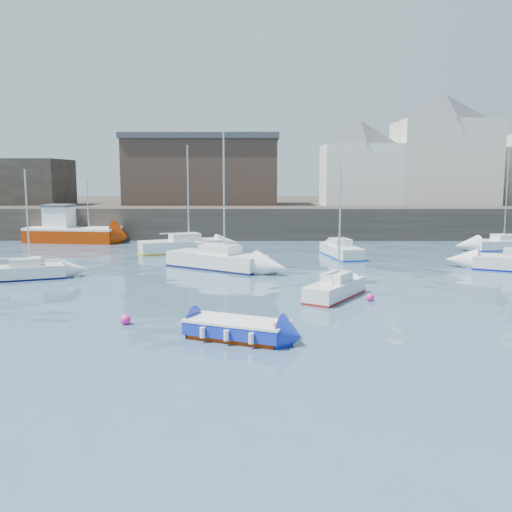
{
  "coord_description": "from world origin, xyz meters",
  "views": [
    {
      "loc": [
        0.2,
        -20.36,
        6.11
      ],
      "look_at": [
        0.0,
        12.0,
        1.5
      ],
      "focal_mm": 40.0,
      "sensor_mm": 36.0,
      "label": 1
    }
  ],
  "objects_px": {
    "sailboat_f": "(341,250)",
    "buoy_near": "(126,324)",
    "buoy_mid": "(370,301)",
    "sailboat_g": "(510,244)",
    "buoy_far": "(225,262)",
    "sailboat_h": "(181,246)",
    "blue_dinghy": "(237,328)",
    "sailboat_a": "(22,272)",
    "sailboat_c": "(335,289)",
    "sailboat_b": "(217,260)",
    "fishing_boat": "(70,230)"
  },
  "relations": [
    {
      "from": "sailboat_c",
      "to": "buoy_mid",
      "type": "xyz_separation_m",
      "value": [
        1.63,
        -0.71,
        -0.46
      ]
    },
    {
      "from": "blue_dinghy",
      "to": "sailboat_a",
      "type": "xyz_separation_m",
      "value": [
        -13.18,
        12.29,
        0.04
      ]
    },
    {
      "from": "buoy_mid",
      "to": "sailboat_b",
      "type": "bearing_deg",
      "value": 130.48
    },
    {
      "from": "sailboat_h",
      "to": "blue_dinghy",
      "type": "bearing_deg",
      "value": -77.49
    },
    {
      "from": "blue_dinghy",
      "to": "buoy_mid",
      "type": "bearing_deg",
      "value": 46.41
    },
    {
      "from": "buoy_mid",
      "to": "sailboat_f",
      "type": "bearing_deg",
      "value": 87.23
    },
    {
      "from": "sailboat_f",
      "to": "buoy_near",
      "type": "height_order",
      "value": "sailboat_f"
    },
    {
      "from": "blue_dinghy",
      "to": "buoy_near",
      "type": "bearing_deg",
      "value": 155.55
    },
    {
      "from": "sailboat_a",
      "to": "sailboat_c",
      "type": "height_order",
      "value": "sailboat_a"
    },
    {
      "from": "sailboat_f",
      "to": "buoy_far",
      "type": "height_order",
      "value": "sailboat_f"
    },
    {
      "from": "sailboat_g",
      "to": "buoy_far",
      "type": "bearing_deg",
      "value": -163.35
    },
    {
      "from": "sailboat_b",
      "to": "sailboat_g",
      "type": "xyz_separation_m",
      "value": [
        23.52,
        9.8,
        -0.12
      ]
    },
    {
      "from": "sailboat_g",
      "to": "buoy_mid",
      "type": "distance_m",
      "value": 24.74
    },
    {
      "from": "buoy_mid",
      "to": "sailboat_g",
      "type": "bearing_deg",
      "value": 51.85
    },
    {
      "from": "sailboat_h",
      "to": "sailboat_c",
      "type": "bearing_deg",
      "value": -59.34
    },
    {
      "from": "sailboat_a",
      "to": "buoy_near",
      "type": "relative_size",
      "value": 14.78
    },
    {
      "from": "blue_dinghy",
      "to": "sailboat_b",
      "type": "xyz_separation_m",
      "value": [
        -1.97,
        16.24,
        0.17
      ]
    },
    {
      "from": "sailboat_a",
      "to": "blue_dinghy",
      "type": "bearing_deg",
      "value": -43.01
    },
    {
      "from": "sailboat_h",
      "to": "buoy_mid",
      "type": "relative_size",
      "value": 21.45
    },
    {
      "from": "sailboat_c",
      "to": "buoy_far",
      "type": "distance_m",
      "value": 13.38
    },
    {
      "from": "buoy_mid",
      "to": "buoy_near",
      "type": "bearing_deg",
      "value": -157.87
    },
    {
      "from": "buoy_near",
      "to": "buoy_far",
      "type": "height_order",
      "value": "buoy_near"
    },
    {
      "from": "sailboat_a",
      "to": "sailboat_c",
      "type": "bearing_deg",
      "value": -15.69
    },
    {
      "from": "sailboat_g",
      "to": "sailboat_h",
      "type": "bearing_deg",
      "value": -176.0
    },
    {
      "from": "sailboat_c",
      "to": "sailboat_h",
      "type": "bearing_deg",
      "value": 120.66
    },
    {
      "from": "sailboat_g",
      "to": "sailboat_h",
      "type": "xyz_separation_m",
      "value": [
        -26.91,
        -1.88,
        0.09
      ]
    },
    {
      "from": "sailboat_b",
      "to": "sailboat_c",
      "type": "xyz_separation_m",
      "value": [
        6.61,
        -8.95,
        -0.12
      ]
    },
    {
      "from": "sailboat_f",
      "to": "buoy_mid",
      "type": "distance_m",
      "value": 15.17
    },
    {
      "from": "blue_dinghy",
      "to": "buoy_far",
      "type": "bearing_deg",
      "value": 94.84
    },
    {
      "from": "sailboat_g",
      "to": "buoy_mid",
      "type": "relative_size",
      "value": 20.54
    },
    {
      "from": "sailboat_c",
      "to": "buoy_near",
      "type": "relative_size",
      "value": 13.78
    },
    {
      "from": "sailboat_g",
      "to": "buoy_far",
      "type": "relative_size",
      "value": 23.25
    },
    {
      "from": "blue_dinghy",
      "to": "sailboat_c",
      "type": "bearing_deg",
      "value": 57.53
    },
    {
      "from": "sailboat_a",
      "to": "sailboat_h",
      "type": "height_order",
      "value": "sailboat_h"
    },
    {
      "from": "blue_dinghy",
      "to": "sailboat_h",
      "type": "height_order",
      "value": "sailboat_h"
    },
    {
      "from": "buoy_mid",
      "to": "sailboat_h",
      "type": "bearing_deg",
      "value": 123.49
    },
    {
      "from": "sailboat_f",
      "to": "buoy_near",
      "type": "xyz_separation_m",
      "value": [
        -11.69,
        -19.6,
        -0.49
      ]
    },
    {
      "from": "sailboat_a",
      "to": "buoy_far",
      "type": "relative_size",
      "value": 18.58
    },
    {
      "from": "sailboat_b",
      "to": "buoy_mid",
      "type": "distance_m",
      "value": 12.71
    },
    {
      "from": "sailboat_b",
      "to": "sailboat_f",
      "type": "xyz_separation_m",
      "value": [
        8.97,
        5.49,
        -0.09
      ]
    },
    {
      "from": "sailboat_c",
      "to": "sailboat_a",
      "type": "bearing_deg",
      "value": 164.31
    },
    {
      "from": "blue_dinghy",
      "to": "buoy_far",
      "type": "height_order",
      "value": "blue_dinghy"
    },
    {
      "from": "sailboat_b",
      "to": "sailboat_f",
      "type": "height_order",
      "value": "sailboat_b"
    },
    {
      "from": "sailboat_a",
      "to": "sailboat_g",
      "type": "height_order",
      "value": "sailboat_g"
    },
    {
      "from": "sailboat_b",
      "to": "sailboat_h",
      "type": "relative_size",
      "value": 1.05
    },
    {
      "from": "blue_dinghy",
      "to": "sailboat_f",
      "type": "height_order",
      "value": "sailboat_f"
    },
    {
      "from": "fishing_boat",
      "to": "buoy_mid",
      "type": "relative_size",
      "value": 22.18
    },
    {
      "from": "sailboat_f",
      "to": "buoy_near",
      "type": "relative_size",
      "value": 15.98
    },
    {
      "from": "buoy_near",
      "to": "sailboat_h",
      "type": "bearing_deg",
      "value": 91.75
    },
    {
      "from": "blue_dinghy",
      "to": "buoy_mid",
      "type": "height_order",
      "value": "blue_dinghy"
    }
  ]
}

